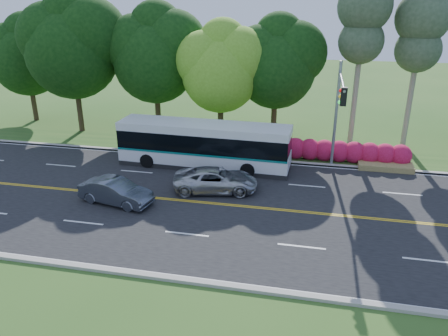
% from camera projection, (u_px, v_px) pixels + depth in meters
% --- Properties ---
extents(ground, '(120.00, 120.00, 0.00)m').
position_uv_depth(ground, '(213.00, 204.00, 24.26)').
color(ground, '#2B551C').
rests_on(ground, ground).
extents(road, '(60.00, 14.00, 0.02)m').
position_uv_depth(road, '(213.00, 203.00, 24.26)').
color(road, black).
rests_on(road, ground).
extents(curb_north, '(60.00, 0.30, 0.15)m').
position_uv_depth(curb_north, '(237.00, 158.00, 30.73)').
color(curb_north, '#A09C91').
rests_on(curb_north, ground).
extents(curb_south, '(60.00, 0.30, 0.15)m').
position_uv_depth(curb_south, '(173.00, 279.00, 17.74)').
color(curb_south, '#A09C91').
rests_on(curb_south, ground).
extents(grass_verge, '(60.00, 4.00, 0.10)m').
position_uv_depth(grass_verge, '(241.00, 150.00, 32.42)').
color(grass_verge, '#2B551C').
rests_on(grass_verge, ground).
extents(lane_markings, '(57.60, 13.82, 0.00)m').
position_uv_depth(lane_markings, '(212.00, 203.00, 24.27)').
color(lane_markings, gold).
rests_on(lane_markings, road).
extents(tree_row, '(44.70, 9.10, 13.84)m').
position_uv_depth(tree_row, '(184.00, 51.00, 33.78)').
color(tree_row, black).
rests_on(tree_row, ground).
extents(bougainvillea_hedge, '(9.50, 2.25, 1.50)m').
position_uv_depth(bougainvillea_hedge, '(342.00, 152.00, 30.02)').
color(bougainvillea_hedge, maroon).
rests_on(bougainvillea_hedge, ground).
extents(traffic_signal, '(0.42, 6.10, 7.00)m').
position_uv_depth(traffic_signal, '(338.00, 105.00, 26.19)').
color(traffic_signal, gray).
rests_on(traffic_signal, ground).
extents(transit_bus, '(11.47, 2.89, 2.98)m').
position_uv_depth(transit_bus, '(204.00, 145.00, 28.95)').
color(transit_bus, white).
rests_on(transit_bus, road).
extents(sedan, '(4.39, 2.25, 1.38)m').
position_uv_depth(sedan, '(116.00, 192.00, 24.06)').
color(sedan, '#535A65').
rests_on(sedan, road).
extents(suv, '(5.26, 3.15, 1.37)m').
position_uv_depth(suv, '(216.00, 180.00, 25.59)').
color(suv, '#B5B7BA').
rests_on(suv, road).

